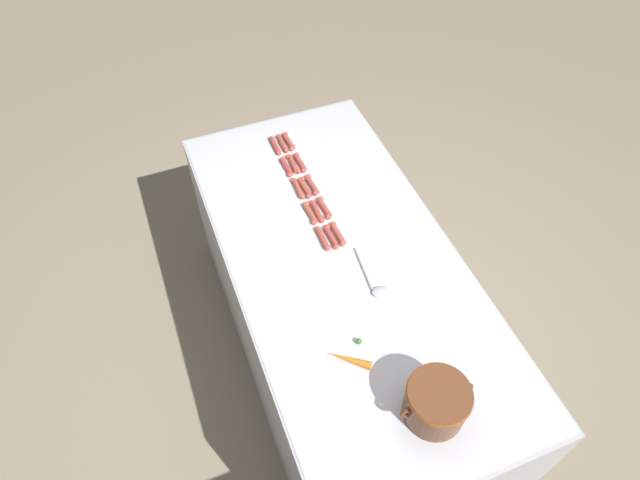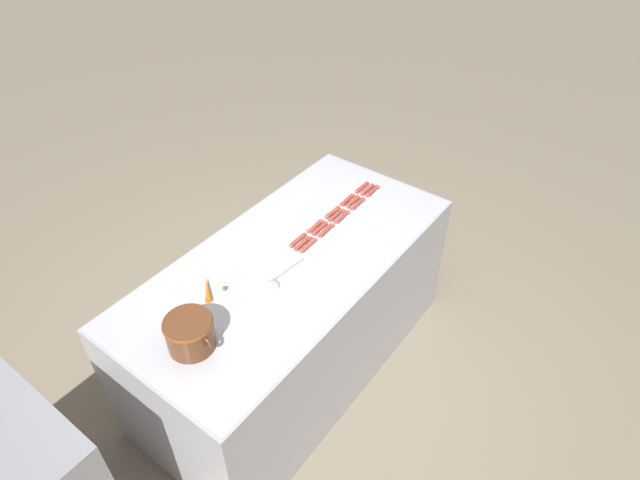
{
  "view_description": "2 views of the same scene",
  "coord_description": "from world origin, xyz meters",
  "px_view_note": "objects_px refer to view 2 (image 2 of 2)",
  "views": [
    {
      "loc": [
        0.61,
        1.27,
        2.79
      ],
      "look_at": [
        0.06,
        -0.12,
        0.93
      ],
      "focal_mm": 30.92,
      "sensor_mm": 36.0,
      "label": 1
    },
    {
      "loc": [
        -1.42,
        1.62,
        2.84
      ],
      "look_at": [
        -0.08,
        -0.16,
        0.97
      ],
      "focal_mm": 30.0,
      "sensor_mm": 36.0,
      "label": 2
    }
  ],
  "objects_px": {
    "hot_dog_3": "(326,230)",
    "carrot": "(208,289)",
    "hot_dog_4": "(308,245)",
    "hot_dog_5": "(367,189)",
    "serving_spoon": "(279,279)",
    "hot_dog_7": "(336,215)",
    "hot_dog_13": "(315,226)",
    "hot_dog_9": "(303,243)",
    "hot_dog_8": "(320,228)",
    "hot_dog_12": "(333,212)",
    "hot_dog_10": "(362,187)",
    "hot_dog_0": "(372,191)",
    "hot_dog_6": "(353,201)",
    "hot_dog_11": "(347,200)",
    "hot_dog_1": "(358,204)",
    "hot_dog_14": "(298,240)",
    "bean_pot": "(190,332)",
    "hot_dog_2": "(342,217)"
  },
  "relations": [
    {
      "from": "hot_dog_3",
      "to": "carrot",
      "type": "distance_m",
      "value": 0.76
    },
    {
      "from": "hot_dog_4",
      "to": "hot_dog_5",
      "type": "xyz_separation_m",
      "value": [
        0.03,
        -0.65,
        0.0
      ]
    },
    {
      "from": "hot_dog_5",
      "to": "serving_spoon",
      "type": "xyz_separation_m",
      "value": [
        -0.07,
        0.94,
        -0.0
      ]
    },
    {
      "from": "hot_dog_7",
      "to": "hot_dog_13",
      "type": "xyz_separation_m",
      "value": [
        0.03,
        0.16,
        0.0
      ]
    },
    {
      "from": "serving_spoon",
      "to": "hot_dog_9",
      "type": "bearing_deg",
      "value": -75.99
    },
    {
      "from": "hot_dog_3",
      "to": "hot_dog_5",
      "type": "distance_m",
      "value": 0.49
    },
    {
      "from": "hot_dog_8",
      "to": "hot_dog_12",
      "type": "bearing_deg",
      "value": -79.59
    },
    {
      "from": "hot_dog_7",
      "to": "hot_dog_10",
      "type": "xyz_separation_m",
      "value": [
        0.04,
        -0.33,
        0.0
      ]
    },
    {
      "from": "hot_dog_8",
      "to": "hot_dog_10",
      "type": "xyz_separation_m",
      "value": [
        0.03,
        -0.49,
        0.0
      ]
    },
    {
      "from": "hot_dog_0",
      "to": "hot_dog_3",
      "type": "distance_m",
      "value": 0.49
    },
    {
      "from": "hot_dog_0",
      "to": "hot_dog_5",
      "type": "relative_size",
      "value": 1.0
    },
    {
      "from": "serving_spoon",
      "to": "carrot",
      "type": "height_order",
      "value": "carrot"
    },
    {
      "from": "hot_dog_3",
      "to": "hot_dog_12",
      "type": "distance_m",
      "value": 0.17
    },
    {
      "from": "hot_dog_13",
      "to": "hot_dog_7",
      "type": "bearing_deg",
      "value": -101.87
    },
    {
      "from": "hot_dog_7",
      "to": "hot_dog_13",
      "type": "height_order",
      "value": "same"
    },
    {
      "from": "hot_dog_4",
      "to": "hot_dog_6",
      "type": "height_order",
      "value": "same"
    },
    {
      "from": "hot_dog_3",
      "to": "hot_dog_7",
      "type": "height_order",
      "value": "same"
    },
    {
      "from": "hot_dog_11",
      "to": "hot_dog_8",
      "type": "bearing_deg",
      "value": 95.67
    },
    {
      "from": "hot_dog_0",
      "to": "hot_dog_7",
      "type": "distance_m",
      "value": 0.34
    },
    {
      "from": "hot_dog_1",
      "to": "hot_dog_14",
      "type": "height_order",
      "value": "same"
    },
    {
      "from": "hot_dog_6",
      "to": "hot_dog_8",
      "type": "distance_m",
      "value": 0.33
    },
    {
      "from": "hot_dog_8",
      "to": "hot_dog_9",
      "type": "bearing_deg",
      "value": 91.23
    },
    {
      "from": "hot_dog_0",
      "to": "hot_dog_13",
      "type": "bearing_deg",
      "value": 81.87
    },
    {
      "from": "hot_dog_5",
      "to": "hot_dog_13",
      "type": "xyz_separation_m",
      "value": [
        0.04,
        0.49,
        0.0
      ]
    },
    {
      "from": "hot_dog_1",
      "to": "hot_dog_12",
      "type": "distance_m",
      "value": 0.18
    },
    {
      "from": "hot_dog_10",
      "to": "hot_dog_12",
      "type": "relative_size",
      "value": 1.0
    },
    {
      "from": "hot_dog_10",
      "to": "carrot",
      "type": "distance_m",
      "value": 1.22
    },
    {
      "from": "hot_dog_7",
      "to": "hot_dog_11",
      "type": "height_order",
      "value": "same"
    },
    {
      "from": "hot_dog_0",
      "to": "hot_dog_1",
      "type": "bearing_deg",
      "value": 90.41
    },
    {
      "from": "hot_dog_6",
      "to": "bean_pot",
      "type": "xyz_separation_m",
      "value": [
        -0.04,
        1.34,
        0.08
      ]
    },
    {
      "from": "hot_dog_1",
      "to": "hot_dog_13",
      "type": "height_order",
      "value": "same"
    },
    {
      "from": "hot_dog_4",
      "to": "bean_pot",
      "type": "bearing_deg",
      "value": 90.07
    },
    {
      "from": "hot_dog_2",
      "to": "hot_dog_12",
      "type": "xyz_separation_m",
      "value": [
        0.07,
        -0.0,
        0.0
      ]
    },
    {
      "from": "serving_spoon",
      "to": "carrot",
      "type": "bearing_deg",
      "value": 49.97
    },
    {
      "from": "hot_dog_6",
      "to": "hot_dog_0",
      "type": "bearing_deg",
      "value": -101.86
    },
    {
      "from": "hot_dog_10",
      "to": "hot_dog_11",
      "type": "xyz_separation_m",
      "value": [
        -0.0,
        0.17,
        0.0
      ]
    },
    {
      "from": "carrot",
      "to": "hot_dog_6",
      "type": "bearing_deg",
      "value": -98.49
    },
    {
      "from": "hot_dog_9",
      "to": "hot_dog_12",
      "type": "relative_size",
      "value": 1.0
    },
    {
      "from": "hot_dog_4",
      "to": "hot_dog_8",
      "type": "relative_size",
      "value": 1.0
    },
    {
      "from": "hot_dog_14",
      "to": "bean_pot",
      "type": "relative_size",
      "value": 0.5
    },
    {
      "from": "hot_dog_9",
      "to": "hot_dog_12",
      "type": "distance_m",
      "value": 0.33
    },
    {
      "from": "hot_dog_4",
      "to": "hot_dog_10",
      "type": "bearing_deg",
      "value": -83.58
    },
    {
      "from": "hot_dog_11",
      "to": "bean_pot",
      "type": "height_order",
      "value": "bean_pot"
    },
    {
      "from": "hot_dog_5",
      "to": "hot_dog_8",
      "type": "bearing_deg",
      "value": 89.44
    },
    {
      "from": "hot_dog_13",
      "to": "hot_dog_14",
      "type": "bearing_deg",
      "value": 88.96
    },
    {
      "from": "hot_dog_11",
      "to": "hot_dog_4",
      "type": "bearing_deg",
      "value": 98.3
    },
    {
      "from": "hot_dog_12",
      "to": "carrot",
      "type": "distance_m",
      "value": 0.9
    },
    {
      "from": "hot_dog_2",
      "to": "bean_pot",
      "type": "distance_m",
      "value": 1.18
    },
    {
      "from": "hot_dog_0",
      "to": "hot_dog_2",
      "type": "relative_size",
      "value": 1.0
    },
    {
      "from": "hot_dog_6",
      "to": "serving_spoon",
      "type": "xyz_separation_m",
      "value": [
        -0.07,
        0.78,
        -0.0
      ]
    }
  ]
}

